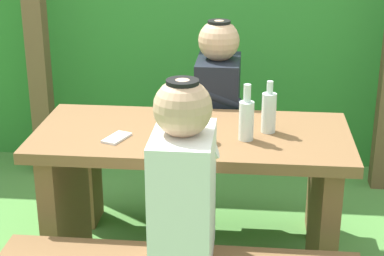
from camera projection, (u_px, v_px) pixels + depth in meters
The scene contains 11 objects.
hedge_backdrop at pixel (218, 23), 4.56m from camera, with size 6.40×0.95×1.75m, color #318330.
pergola_post_left at pixel (35, 15), 3.89m from camera, with size 0.12×0.12×2.10m, color brown.
picnic_table at pixel (192, 182), 2.89m from camera, with size 1.40×0.64×0.77m.
bench_far at pixel (202, 174), 3.46m from camera, with size 1.40×0.24×0.45m.
person_white_shirt at pixel (183, 181), 2.31m from camera, with size 0.25×0.35×0.72m.
person_black_coat at pixel (218, 94), 3.29m from camera, with size 0.25×0.35×0.72m.
drinking_glass at pixel (200, 130), 2.69m from camera, with size 0.08×0.08×0.10m, color silver.
bottle_left at pixel (269, 111), 2.77m from camera, with size 0.06×0.06×0.23m.
bottle_right at pixel (246, 118), 2.68m from camera, with size 0.06×0.06×0.25m.
bottle_center at pixel (175, 118), 2.71m from camera, with size 0.06×0.06×0.22m.
cell_phone at pixel (117, 138), 2.72m from camera, with size 0.07×0.14×0.01m, color silver.
Camera 1 is at (0.26, -2.61, 1.77)m, focal length 59.27 mm.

